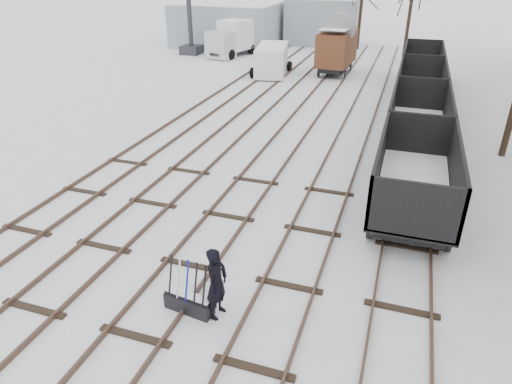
% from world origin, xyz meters
% --- Properties ---
extents(ground, '(120.00, 120.00, 0.00)m').
position_xyz_m(ground, '(0.00, 0.00, 0.00)').
color(ground, white).
rests_on(ground, ground).
extents(tracks, '(13.90, 52.00, 0.16)m').
position_xyz_m(tracks, '(-0.00, 13.67, 0.07)').
color(tracks, black).
rests_on(tracks, ground).
extents(shed_left, '(10.00, 8.00, 4.10)m').
position_xyz_m(shed_left, '(-13.00, 36.00, 2.05)').
color(shed_left, '#949EA6').
rests_on(shed_left, ground).
extents(shed_right, '(7.00, 6.00, 4.50)m').
position_xyz_m(shed_right, '(-4.00, 40.00, 2.25)').
color(shed_right, '#949EA6').
rests_on(shed_right, ground).
extents(ground_frame, '(1.34, 0.59, 1.49)m').
position_xyz_m(ground_frame, '(0.82, -1.74, 0.28)').
color(ground_frame, black).
rests_on(ground_frame, ground).
extents(worker, '(0.56, 0.77, 1.96)m').
position_xyz_m(worker, '(1.57, -1.64, 0.98)').
color(worker, black).
rests_on(worker, ground).
extents(freight_wagon_a, '(2.63, 6.56, 2.68)m').
position_xyz_m(freight_wagon_a, '(6.00, 5.36, 1.02)').
color(freight_wagon_a, black).
rests_on(freight_wagon_a, ground).
extents(freight_wagon_b, '(2.63, 6.56, 2.68)m').
position_xyz_m(freight_wagon_b, '(6.00, 11.76, 1.02)').
color(freight_wagon_b, black).
rests_on(freight_wagon_b, ground).
extents(freight_wagon_c, '(2.63, 6.56, 2.68)m').
position_xyz_m(freight_wagon_c, '(6.00, 18.16, 1.02)').
color(freight_wagon_c, black).
rests_on(freight_wagon_c, ground).
extents(freight_wagon_d, '(2.63, 6.56, 2.68)m').
position_xyz_m(freight_wagon_d, '(6.00, 24.56, 1.02)').
color(freight_wagon_d, black).
rests_on(freight_wagon_d, ground).
extents(box_van_wagon, '(2.74, 4.74, 3.50)m').
position_xyz_m(box_van_wagon, '(-0.27, 26.17, 2.04)').
color(box_van_wagon, black).
rests_on(box_van_wagon, ground).
extents(lorry, '(3.44, 7.13, 3.10)m').
position_xyz_m(lorry, '(-10.28, 31.16, 1.60)').
color(lorry, black).
rests_on(lorry, ground).
extents(panel_van, '(3.03, 5.26, 2.18)m').
position_xyz_m(panel_van, '(-4.91, 24.42, 1.14)').
color(panel_van, white).
rests_on(panel_van, ground).
extents(crane, '(1.78, 5.12, 8.82)m').
position_xyz_m(crane, '(-14.48, 30.31, 2.32)').
color(crane, '#292A2E').
rests_on(crane, ground).
extents(tree_far_left, '(0.30, 0.30, 6.49)m').
position_xyz_m(tree_far_left, '(-0.07, 37.75, 3.24)').
color(tree_far_left, black).
rests_on(tree_far_left, ground).
extents(tree_far_right, '(0.30, 0.30, 6.33)m').
position_xyz_m(tree_far_right, '(4.52, 33.90, 3.17)').
color(tree_far_right, black).
rests_on(tree_far_right, ground).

